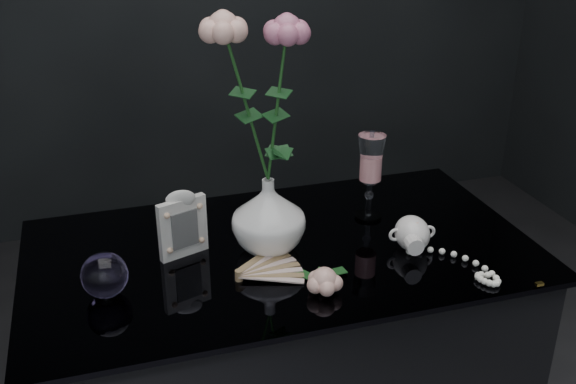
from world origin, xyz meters
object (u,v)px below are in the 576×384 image
object	(u,v)px
paperweight	(105,275)
wine_glass	(370,177)
loose_rose	(324,280)
pearl_jar	(412,232)
picture_frame	(182,223)
vase	(269,215)

from	to	relation	value
paperweight	wine_glass	bearing A→B (deg)	14.50
loose_rose	pearl_jar	distance (m)	0.25
loose_rose	picture_frame	bearing A→B (deg)	160.36
pearl_jar	vase	bearing A→B (deg)	171.46
loose_rose	pearl_jar	bearing A→B (deg)	48.19
wine_glass	picture_frame	distance (m)	0.43
vase	wine_glass	distance (m)	0.27
vase	wine_glass	world-z (taller)	wine_glass
vase	paperweight	world-z (taller)	vase
wine_glass	paperweight	bearing A→B (deg)	-165.50
wine_glass	loose_rose	distance (m)	0.34
pearl_jar	wine_glass	bearing A→B (deg)	108.33
vase	paperweight	size ratio (longest dim) A/B	1.84
wine_glass	paperweight	distance (m)	0.61
vase	pearl_jar	distance (m)	0.30
wine_glass	loose_rose	size ratio (longest dim) A/B	1.33
vase	loose_rose	distance (m)	0.20
vase	wine_glass	bearing A→B (deg)	16.48
picture_frame	vase	bearing A→B (deg)	-28.92
wine_glass	loose_rose	bearing A→B (deg)	-127.54
wine_glass	paperweight	world-z (taller)	wine_glass
vase	paperweight	distance (m)	0.34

